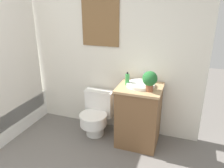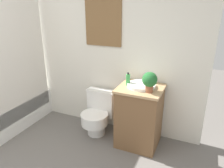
{
  "view_description": "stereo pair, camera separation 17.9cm",
  "coord_description": "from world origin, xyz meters",
  "views": [
    {
      "loc": [
        1.49,
        -0.71,
        1.81
      ],
      "look_at": [
        0.66,
        1.64,
        0.87
      ],
      "focal_mm": 35.0,
      "sensor_mm": 36.0,
      "label": 1
    },
    {
      "loc": [
        1.66,
        -0.64,
        1.81
      ],
      "look_at": [
        0.66,
        1.64,
        0.87
      ],
      "focal_mm": 35.0,
      "sensor_mm": 36.0,
      "label": 2
    }
  ],
  "objects": [
    {
      "name": "vanity",
      "position": [
        0.98,
        1.81,
        0.41
      ],
      "size": [
        0.56,
        0.52,
        0.81
      ],
      "color": "brown",
      "rests_on": "ground_plane"
    },
    {
      "name": "toilet",
      "position": [
        0.35,
        1.84,
        0.29
      ],
      "size": [
        0.42,
        0.5,
        0.62
      ],
      "color": "white",
      "rests_on": "ground_plane"
    },
    {
      "name": "sink",
      "position": [
        0.98,
        1.83,
        0.83
      ],
      "size": [
        0.36,
        0.39,
        0.13
      ],
      "color": "white",
      "rests_on": "vanity"
    },
    {
      "name": "potted_plant",
      "position": [
        1.11,
        1.71,
        0.96
      ],
      "size": [
        0.18,
        0.18,
        0.24
      ],
      "color": "brown",
      "rests_on": "vanity"
    },
    {
      "name": "wall_back",
      "position": [
        0.01,
        2.11,
        1.26
      ],
      "size": [
        3.52,
        0.07,
        2.5
      ],
      "color": "silver",
      "rests_on": "ground_plane"
    },
    {
      "name": "soap_bottle",
      "position": [
        0.81,
        1.81,
        0.89
      ],
      "size": [
        0.05,
        0.05,
        0.17
      ],
      "color": "green",
      "rests_on": "vanity"
    }
  ]
}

